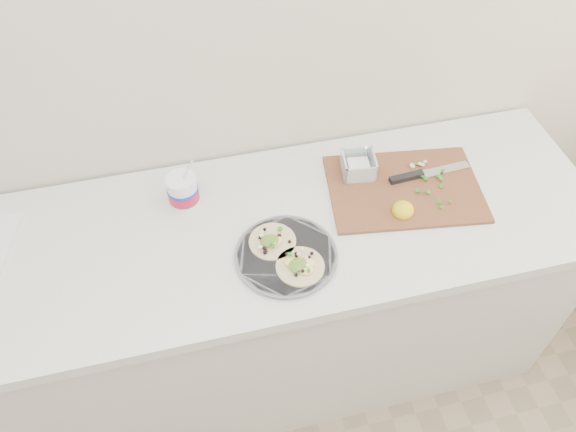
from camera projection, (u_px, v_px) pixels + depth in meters
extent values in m
cube|color=beige|center=(175.00, 61.00, 1.55)|extent=(3.50, 0.05, 2.60)
cube|color=silver|center=(221.00, 315.00, 2.02)|extent=(2.40, 0.62, 0.86)
cube|color=silver|center=(209.00, 243.00, 1.66)|extent=(2.44, 0.66, 0.04)
cylinder|color=slate|center=(286.00, 256.00, 1.60)|extent=(0.28, 0.28, 0.01)
cylinder|color=slate|center=(286.00, 255.00, 1.60)|extent=(0.29, 0.29, 0.00)
cylinder|color=white|center=(183.00, 191.00, 1.70)|extent=(0.09, 0.09, 0.11)
cylinder|color=#B91438|center=(183.00, 193.00, 1.70)|extent=(0.09, 0.09, 0.04)
cylinder|color=#192D99|center=(183.00, 189.00, 1.69)|extent=(0.09, 0.09, 0.01)
cube|color=brown|center=(404.00, 188.00, 1.77)|extent=(0.52, 0.39, 0.01)
cube|color=white|center=(358.00, 167.00, 1.80)|extent=(0.07, 0.07, 0.03)
ellipsoid|color=yellow|center=(403.00, 208.00, 1.69)|extent=(0.07, 0.07, 0.06)
cube|color=silver|center=(444.00, 170.00, 1.82)|extent=(0.18, 0.04, 0.00)
cube|color=black|center=(406.00, 177.00, 1.79)|extent=(0.11, 0.03, 0.02)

